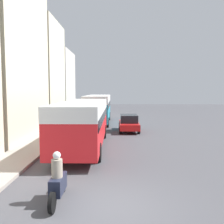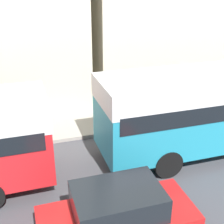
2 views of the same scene
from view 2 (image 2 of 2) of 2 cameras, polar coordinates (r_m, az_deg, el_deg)
name	(u,v)px [view 2 (image 2 of 2)]	position (r m, az deg, el deg)	size (l,w,h in m)	color
car_crossing	(117,214)	(8.32, 1.01, -18.11)	(1.80, 4.02, 1.53)	red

